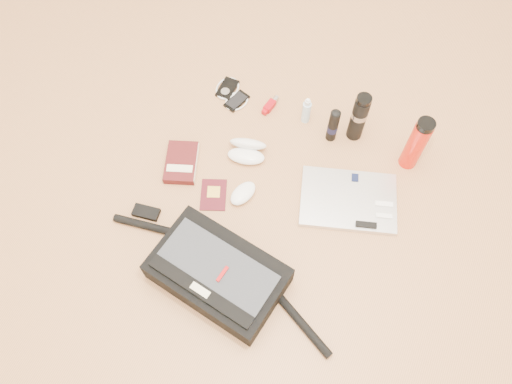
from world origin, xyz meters
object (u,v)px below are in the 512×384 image
Objects in this scene: messenger_bag at (217,273)px; laptop at (349,200)px; thermos_red at (416,144)px; book at (182,163)px; thermos_black at (359,117)px.

messenger_bag is 0.56m from laptop.
thermos_red reaches higher than laptop.
book is (-0.33, 0.35, -0.04)m from messenger_bag.
book is 0.89× the size of thermos_black.
laptop is 1.96× the size of book.
laptop is 1.58× the size of thermos_red.
book is at bearing -155.03° from thermos_red.
thermos_black is at bearing 87.51° from laptop.
laptop is (0.31, 0.46, -0.04)m from messenger_bag.
thermos_black is at bearing 81.85° from messenger_bag.
laptop is at bearing -74.69° from thermos_black.
thermos_red is (0.79, 0.37, 0.11)m from book.
messenger_bag is 0.79m from thermos_black.
laptop and book have the same top height.
laptop is 0.65m from book.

